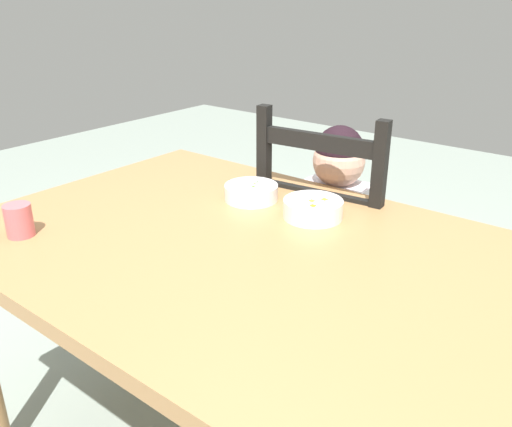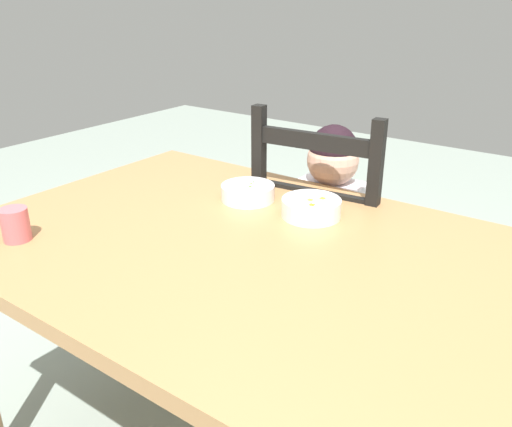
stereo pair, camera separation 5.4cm
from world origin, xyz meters
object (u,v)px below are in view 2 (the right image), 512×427
Objects in this scene: dining_table at (253,280)px; spoon at (293,205)px; child_figure at (326,221)px; bowl_of_peas at (248,192)px; bowl_of_carrots at (311,207)px; drinking_cup at (15,224)px; dining_chair at (325,262)px.

dining_table is 13.38× the size of spoon.
child_figure is (-0.09, 0.53, -0.05)m from dining_table.
bowl_of_carrots reaches higher than bowl_of_peas.
dining_table is 0.27m from bowl_of_carrots.
drinking_cup is at bearing -115.59° from child_figure.
bowl_of_peas is at bearing -110.29° from child_figure.
dining_table is 0.30m from spoon.
bowl_of_carrots reaches higher than dining_table.
child_figure reaches higher than drinking_cup.
dining_chair is 0.45m from bowl_of_peas.
bowl_of_peas is at bearing -167.39° from spoon.
drinking_cup is at bearing -115.86° from dining_chair.
dining_table is 1.47× the size of dining_chair.
dining_table is 1.58× the size of child_figure.
dining_table is at bearing -94.90° from bowl_of_carrots.
dining_chair is (-0.08, 0.54, -0.21)m from dining_table.
bowl_of_peas is at bearing 179.98° from bowl_of_carrots.
child_figure is at bearing 69.71° from bowl_of_peas.
bowl_of_carrots is at bearing -69.71° from child_figure.
drinking_cup is at bearing -132.73° from bowl_of_carrots.
dining_table is at bearing -78.30° from spoon.
spoon is (0.03, -0.26, 0.15)m from child_figure.
dining_table is 9.52× the size of bowl_of_peas.
bowl_of_peas is (-0.11, -0.29, 0.33)m from dining_chair.
drinking_cup reaches higher than bowl_of_peas.
bowl_of_carrots is 1.95× the size of drinking_cup.
dining_table is at bearing 32.63° from drinking_cup.
dining_chair reaches higher than spoon.
dining_table is 0.60m from drinking_cup.
child_figure is 0.30m from spoon.
child_figure is 0.36m from bowl_of_peas.
dining_chair is at bearing 64.14° from drinking_cup.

